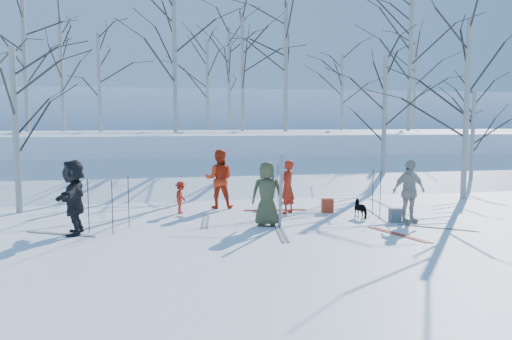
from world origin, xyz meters
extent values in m
plane|color=white|center=(0.00, 0.00, 0.00)|extent=(120.00, 120.00, 0.00)
cube|color=white|center=(0.00, 7.00, 0.15)|extent=(70.00, 9.49, 4.12)
cube|color=white|center=(0.00, 17.00, 1.00)|extent=(70.00, 18.00, 2.20)
cube|color=white|center=(0.00, 38.00, 2.00)|extent=(90.00, 30.00, 6.00)
imported|color=#424529|center=(-0.05, -0.25, 0.85)|extent=(0.95, 0.76, 1.70)
imported|color=red|center=(0.91, 1.33, 0.80)|extent=(0.68, 0.68, 1.59)
imported|color=red|center=(-0.95, 2.65, 0.92)|extent=(1.03, 0.88, 1.85)
imported|color=red|center=(-2.19, 1.97, 0.48)|extent=(0.54, 0.70, 0.96)
imported|color=beige|center=(3.80, -0.59, 0.86)|extent=(1.06, 0.58, 1.72)
imported|color=black|center=(-4.85, -0.27, 0.91)|extent=(0.57, 1.70, 1.82)
imported|color=black|center=(2.78, 0.21, 0.27)|extent=(0.44, 0.70, 0.54)
cube|color=silver|center=(0.24, -0.53, 0.95)|extent=(0.07, 0.16, 1.90)
cube|color=silver|center=(0.28, -0.45, 0.95)|extent=(0.12, 0.23, 1.89)
cylinder|color=black|center=(3.34, 0.19, 0.67)|extent=(0.02, 0.02, 1.34)
cylinder|color=black|center=(0.94, 2.61, 0.67)|extent=(0.02, 0.02, 1.34)
cylinder|color=black|center=(3.30, 0.61, 0.67)|extent=(0.02, 0.02, 1.34)
cylinder|color=black|center=(-3.60, 0.27, 0.67)|extent=(0.02, 0.02, 1.34)
cylinder|color=black|center=(-3.94, -0.47, 0.67)|extent=(0.02, 0.02, 1.34)
cylinder|color=black|center=(0.42, 2.45, 0.67)|extent=(0.02, 0.02, 1.34)
cylinder|color=black|center=(-4.54, -0.18, 0.67)|extent=(0.02, 0.02, 1.34)
cube|color=#B3331B|center=(2.14, 1.25, 0.21)|extent=(0.32, 0.22, 0.42)
cube|color=#595C61|center=(3.46, -0.49, 0.19)|extent=(0.30, 0.20, 0.38)
cube|color=black|center=(0.50, 2.19, 0.20)|extent=(0.34, 0.24, 0.40)
camera|label=1|loc=(-2.85, -12.84, 2.78)|focal=35.00mm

